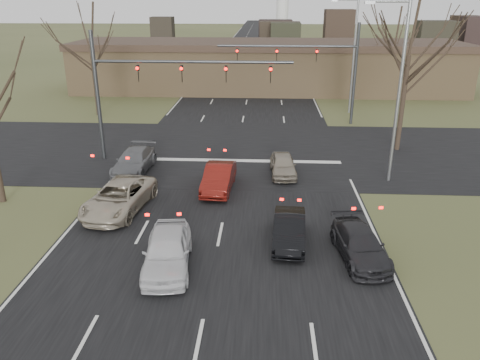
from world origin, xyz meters
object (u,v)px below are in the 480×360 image
object	(u,v)px
mast_arm_far	(320,62)
car_silver_ahead	(283,165)
mast_arm_near	(149,80)
car_red_ahead	(219,178)
streetlight_right_near	(397,82)
car_charcoal_sedan	(360,245)
car_black_hatch	(289,230)
car_white_sedan	(167,250)
car_silver_suv	(119,197)
building	(267,66)
car_grey_ahead	(134,161)
streetlight_right_far	(352,49)

from	to	relation	value
mast_arm_far	car_silver_ahead	size ratio (longest dim) A/B	3.09
mast_arm_near	car_red_ahead	distance (m)	8.03
streetlight_right_near	car_charcoal_sedan	xyz separation A→B (m)	(-3.06, -8.67, -4.99)
mast_arm_far	car_black_hatch	size ratio (longest dim) A/B	2.96
car_white_sedan	car_charcoal_sedan	distance (m)	7.61
car_silver_suv	car_red_ahead	bearing A→B (deg)	40.82
mast_arm_near	mast_arm_far	distance (m)	15.17
building	car_white_sedan	world-z (taller)	building
car_silver_ahead	streetlight_right_near	bearing A→B (deg)	-9.11
mast_arm_far	car_black_hatch	world-z (taller)	mast_arm_far
building	car_charcoal_sedan	size ratio (longest dim) A/B	10.39
mast_arm_far	car_red_ahead	bearing A→B (deg)	-114.43
car_grey_ahead	car_silver_suv	bearing A→B (deg)	-80.35
car_white_sedan	car_grey_ahead	world-z (taller)	car_white_sedan
car_black_hatch	car_grey_ahead	distance (m)	12.14
mast_arm_near	car_silver_ahead	size ratio (longest dim) A/B	3.37
mast_arm_far	car_grey_ahead	distance (m)	17.76
streetlight_right_far	car_black_hatch	world-z (taller)	streetlight_right_far
streetlight_right_far	car_red_ahead	distance (m)	21.81
car_grey_ahead	mast_arm_far	bearing A→B (deg)	47.67
streetlight_right_near	car_black_hatch	bearing A→B (deg)	-127.52
car_black_hatch	car_silver_ahead	bearing A→B (deg)	93.29
car_black_hatch	car_silver_ahead	xyz separation A→B (m)	(0.00, 8.23, -0.01)
building	car_black_hatch	distance (m)	35.66
mast_arm_far	car_red_ahead	xyz separation A→B (m)	(-6.73, -14.82, -4.33)
car_black_hatch	car_grey_ahead	world-z (taller)	car_grey_ahead
car_silver_suv	streetlight_right_near	bearing A→B (deg)	26.89
car_grey_ahead	car_white_sedan	bearing A→B (deg)	-66.49
car_white_sedan	car_red_ahead	bearing A→B (deg)	75.17
mast_arm_near	car_silver_suv	world-z (taller)	mast_arm_near
mast_arm_far	car_charcoal_sedan	distance (m)	22.12
car_silver_ahead	building	bearing A→B (deg)	89.37
mast_arm_near	mast_arm_far	size ratio (longest dim) A/B	1.09
streetlight_right_far	car_charcoal_sedan	xyz separation A→B (m)	(-3.56, -25.67, -4.99)
mast_arm_near	car_red_ahead	xyz separation A→B (m)	(4.68, -4.82, -4.39)
car_white_sedan	car_black_hatch	distance (m)	5.25
car_silver_suv	building	bearing A→B (deg)	85.66
building	car_grey_ahead	xyz separation A→B (m)	(-7.87, -27.29, -2.00)
mast_arm_near	car_charcoal_sedan	xyz separation A→B (m)	(11.00, -11.67, -4.48)
streetlight_right_far	car_silver_suv	size ratio (longest dim) A/B	1.97
car_red_ahead	streetlight_right_near	bearing A→B (deg)	14.21
streetlight_right_near	car_red_ahead	size ratio (longest dim) A/B	2.41
streetlight_right_near	streetlight_right_far	world-z (taller)	same
streetlight_right_far	car_white_sedan	distance (m)	29.39
car_red_ahead	mast_arm_far	bearing A→B (deg)	68.77
car_charcoal_sedan	car_red_ahead	bearing A→B (deg)	125.22
car_grey_ahead	car_red_ahead	world-z (taller)	car_red_ahead
car_white_sedan	car_charcoal_sedan	size ratio (longest dim) A/B	1.06
mast_arm_near	mast_arm_far	world-z (taller)	same
mast_arm_far	streetlight_right_near	distance (m)	13.28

